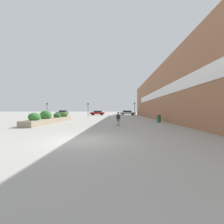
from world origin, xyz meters
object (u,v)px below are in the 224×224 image
at_px(skateboarder, 118,117).
at_px(trash_bin, 159,119).
at_px(skateboard, 118,125).
at_px(car_center_right, 166,113).
at_px(car_leftmost, 128,113).
at_px(traffic_light_left, 88,107).
at_px(traffic_light_far_left, 47,107).
at_px(car_rightmost, 97,113).
at_px(car_center_left, 63,113).
at_px(traffic_light_right, 135,107).

xyz_separation_m(skateboarder, trash_bin, (5.22, 4.28, -0.41)).
relative_size(skateboard, skateboarder, 0.51).
height_order(skateboard, trash_bin, trash_bin).
distance_m(trash_bin, car_center_right, 29.64).
relative_size(skateboard, car_leftmost, 0.14).
height_order(traffic_light_left, traffic_light_far_left, traffic_light_far_left).
relative_size(car_leftmost, car_rightmost, 1.05).
bearing_deg(skateboarder, trash_bin, 63.84).
relative_size(car_leftmost, car_center_right, 1.12).
relative_size(skateboard, car_center_left, 0.17).
bearing_deg(car_center_left, trash_bin, -141.28).
bearing_deg(car_leftmost, traffic_light_left, -65.49).
xyz_separation_m(car_leftmost, car_rightmost, (-9.29, 1.09, -0.02)).
distance_m(skateboard, skateboarder, 0.81).
xyz_separation_m(car_leftmost, car_center_right, (12.10, 1.78, 0.00)).
bearing_deg(car_rightmost, traffic_light_far_left, 111.69).
bearing_deg(skateboarder, car_rightmost, 125.84).
bearing_deg(trash_bin, traffic_light_right, 91.73).
distance_m(car_center_right, traffic_light_right, 12.45).
distance_m(trash_bin, car_leftmost, 26.28).
height_order(car_center_left, car_rightmost, car_center_left).
height_order(trash_bin, traffic_light_left, traffic_light_left).
xyz_separation_m(skateboarder, car_center_right, (15.05, 32.24, -0.10)).
bearing_deg(car_center_left, skateboard, -151.57).
distance_m(skateboarder, trash_bin, 6.76).
relative_size(car_rightmost, traffic_light_far_left, 1.23).
bearing_deg(car_rightmost, skateboarder, -168.64).
xyz_separation_m(trash_bin, car_center_left, (-23.21, 28.94, 0.33)).
bearing_deg(traffic_light_far_left, car_center_right, 9.85).
height_order(skateboard, car_rightmost, car_rightmost).
xyz_separation_m(skateboarder, traffic_light_far_left, (-19.82, 26.18, 1.56)).
bearing_deg(skateboard, traffic_light_right, 104.41).
height_order(car_leftmost, traffic_light_right, traffic_light_right).
bearing_deg(skateboarder, car_center_left, 142.91).
bearing_deg(skateboarder, skateboard, 0.00).
distance_m(car_leftmost, traffic_light_left, 12.26).
height_order(skateboarder, traffic_light_far_left, traffic_light_far_left).
bearing_deg(traffic_light_far_left, skateboard, -52.87).
bearing_deg(car_rightmost, skateboard, -168.64).
xyz_separation_m(car_rightmost, traffic_light_far_left, (-13.48, -5.36, 1.68)).
distance_m(skateboarder, car_center_left, 37.78).
height_order(skateboarder, car_rightmost, car_rightmost).
distance_m(car_center_right, traffic_light_left, 24.19).
distance_m(car_center_left, traffic_light_left, 12.69).
distance_m(skateboarder, traffic_light_far_left, 32.88).
height_order(skateboard, car_center_left, car_center_left).
height_order(car_rightmost, traffic_light_left, traffic_light_left).
height_order(car_rightmost, traffic_light_far_left, traffic_light_far_left).
height_order(skateboard, traffic_light_right, traffic_light_right).
relative_size(car_center_left, traffic_light_left, 1.12).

